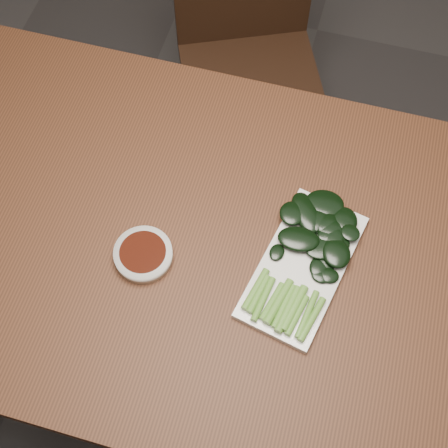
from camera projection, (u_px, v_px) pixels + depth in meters
The scene contains 6 objects.
ground at pixel (226, 354), 1.84m from camera, with size 6.00×6.00×0.00m, color #312E2E.
table at pixel (228, 261), 1.24m from camera, with size 1.40×0.80×0.75m.
chair_far at pixel (248, 52), 1.74m from camera, with size 0.50×0.50×0.89m.
sauce_bowl at pixel (143, 255), 1.15m from camera, with size 0.11×0.11×0.03m.
serving_plate at pixel (303, 266), 1.15m from camera, with size 0.20×0.32×0.01m.
gai_lan at pixel (312, 246), 1.15m from camera, with size 0.18×0.31×0.02m.
Camera 1 is at (0.13, -0.49, 1.81)m, focal length 50.00 mm.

